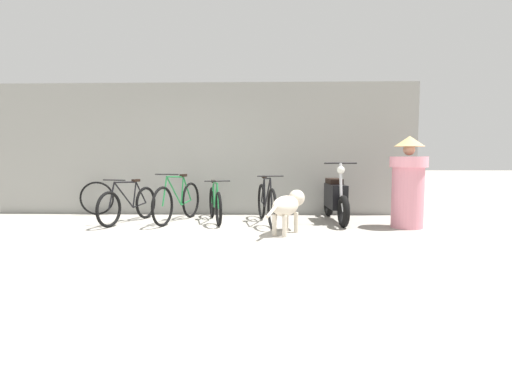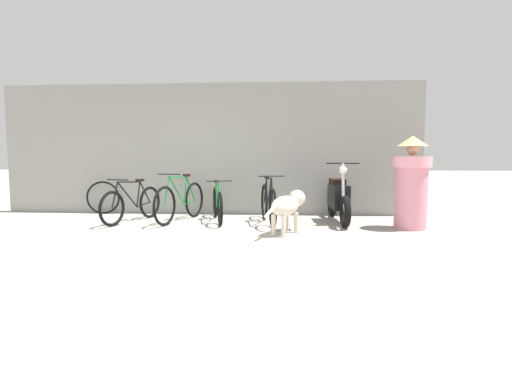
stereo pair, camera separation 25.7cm
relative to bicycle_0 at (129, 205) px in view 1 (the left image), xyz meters
The scene contains 10 objects.
ground_plane 2.33m from the bicycle_0, 58.04° to the right, with size 60.00×60.00×0.00m, color #9E998E.
shop_wall_back 2.01m from the bicycle_0, 44.90° to the left, with size 8.83×0.20×2.74m.
bicycle_0 is the anchor object (origin of this frame).
bicycle_1 0.89m from the bicycle_0, ahead, with size 0.59×1.74×0.91m.
bicycle_2 1.58m from the bicycle_0, ahead, with size 0.55×1.62×0.79m.
bicycle_3 2.54m from the bicycle_0, ahead, with size 0.48×1.73×0.89m.
motorcycle 3.84m from the bicycle_0, ahead, with size 0.58×1.87×1.11m.
stray_dog 3.03m from the bicycle_0, 17.81° to the right, with size 0.69×1.10×0.67m.
person_in_robes 4.99m from the bicycle_0, ahead, with size 0.86×0.86×1.56m.
spare_tire_left 1.39m from the bicycle_0, 136.46° to the left, with size 0.70×0.13×0.70m.
Camera 1 is at (1.35, -5.25, 1.22)m, focal length 28.00 mm.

